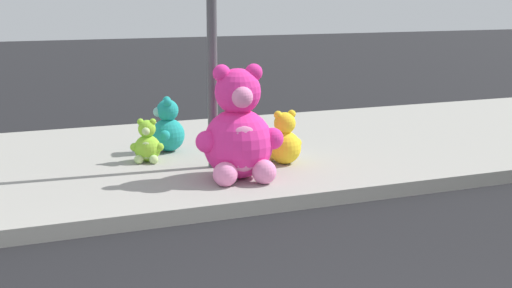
# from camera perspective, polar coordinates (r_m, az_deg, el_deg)

# --- Properties ---
(sidewalk) EXTENTS (28.00, 4.40, 0.15)m
(sidewalk) POSITION_cam_1_polar(r_m,az_deg,el_deg) (8.56, -11.48, -1.72)
(sidewalk) COLOR #9E9B93
(sidewalk) RESTS_ON ground_plane
(sign_pole) EXTENTS (0.56, 0.11, 3.20)m
(sign_pole) POSITION_cam_1_polar(r_m,az_deg,el_deg) (7.83, -3.51, 10.36)
(sign_pole) COLOR #4C4C51
(sign_pole) RESTS_ON sidewalk
(plush_pink_large) EXTENTS (0.91, 0.83, 1.19)m
(plush_pink_large) POSITION_cam_1_polar(r_m,az_deg,el_deg) (7.44, -1.36, 0.82)
(plush_pink_large) COLOR #F22D93
(plush_pink_large) RESTS_ON sidewalk
(plush_white) EXTENTS (0.36, 0.34, 0.48)m
(plush_white) POSITION_cam_1_polar(r_m,az_deg,el_deg) (8.62, 2.13, 0.42)
(plush_white) COLOR white
(plush_white) RESTS_ON sidewalk
(plush_lime) EXTENTS (0.36, 0.36, 0.50)m
(plush_lime) POSITION_cam_1_polar(r_m,az_deg,el_deg) (8.34, -8.56, -0.05)
(plush_lime) COLOR #8CD133
(plush_lime) RESTS_ON sidewalk
(plush_yellow) EXTENTS (0.47, 0.41, 0.61)m
(plush_yellow) POSITION_cam_1_polar(r_m,az_deg,el_deg) (8.16, 2.21, 0.14)
(plush_yellow) COLOR yellow
(plush_yellow) RESTS_ON sidewalk
(plush_teal) EXTENTS (0.46, 0.50, 0.66)m
(plush_teal) POSITION_cam_1_polar(r_m,az_deg,el_deg) (8.85, -7.08, 1.11)
(plush_teal) COLOR teal
(plush_teal) RESTS_ON sidewalk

